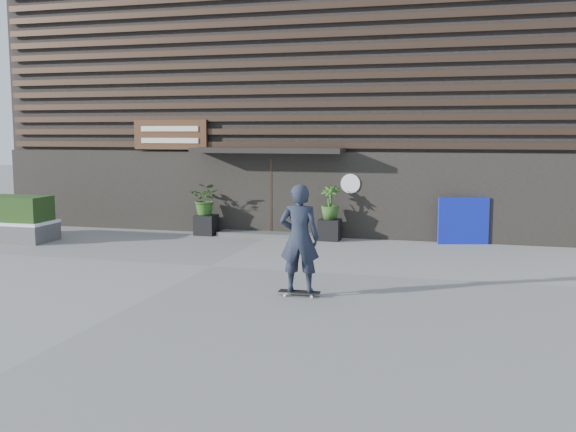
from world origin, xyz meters
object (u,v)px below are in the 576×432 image
(planter_pot_left, at_px, (206,225))
(blue_tarp, at_px, (463,221))
(skateboarder, at_px, (299,238))
(planter_pot_right, at_px, (330,230))

(planter_pot_left, bearing_deg, blue_tarp, 2.29)
(skateboarder, bearing_deg, blue_tarp, 67.12)
(planter_pot_left, distance_m, planter_pot_right, 3.80)
(planter_pot_right, height_order, skateboarder, skateboarder)
(blue_tarp, xyz_separation_m, skateboarder, (-2.90, -6.88, 0.46))
(planter_pot_left, xyz_separation_m, planter_pot_right, (3.80, 0.00, 0.00))
(planter_pot_left, distance_m, blue_tarp, 7.50)
(planter_pot_left, height_order, skateboarder, skateboarder)
(planter_pot_left, distance_m, skateboarder, 8.06)
(blue_tarp, distance_m, skateboarder, 7.48)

